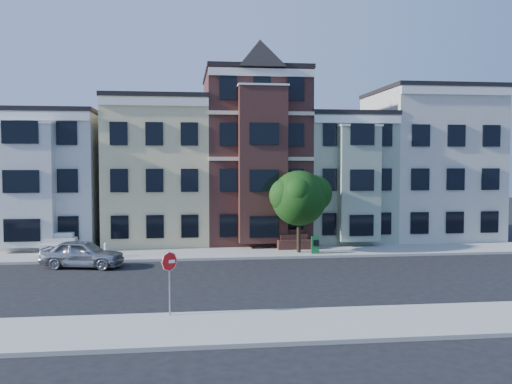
{
  "coord_description": "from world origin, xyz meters",
  "views": [
    {
      "loc": [
        -5.14,
        -27.3,
        5.77
      ],
      "look_at": [
        -1.35,
        2.51,
        4.2
      ],
      "focal_mm": 40.0,
      "sensor_mm": 36.0,
      "label": 1
    }
  ],
  "objects": [
    {
      "name": "stop_sign",
      "position": [
        -5.68,
        -6.4,
        1.48
      ],
      "size": [
        0.73,
        0.32,
        2.66
      ],
      "primitive_type": null,
      "rotation": [
        0.0,
        0.0,
        0.31
      ],
      "color": "#B60D0E",
      "rests_on": "near_sidewalk"
    },
    {
      "name": "fire_hydrant",
      "position": [
        -9.76,
        7.17,
        0.48
      ],
      "size": [
        0.26,
        0.26,
        0.67
      ],
      "primitive_type": "cylinder",
      "rotation": [
        0.0,
        0.0,
        0.11
      ],
      "color": "beige",
      "rests_on": "far_sidewalk"
    },
    {
      "name": "house_white",
      "position": [
        -15.0,
        14.5,
        4.5
      ],
      "size": [
        8.0,
        9.0,
        9.0
      ],
      "primitive_type": "cube",
      "color": "silver",
      "rests_on": "ground"
    },
    {
      "name": "far_sidewalk",
      "position": [
        0.0,
        8.0,
        0.07
      ],
      "size": [
        60.0,
        4.0,
        0.15
      ],
      "primitive_type": "cube",
      "color": "#9E9B93",
      "rests_on": "ground"
    },
    {
      "name": "house_cream",
      "position": [
        13.5,
        14.5,
        5.5
      ],
      "size": [
        8.0,
        9.0,
        11.0
      ],
      "primitive_type": "cube",
      "color": "beige",
      "rests_on": "ground"
    },
    {
      "name": "street_tree",
      "position": [
        1.97,
        7.42,
        3.31
      ],
      "size": [
        6.84,
        6.84,
        6.32
      ],
      "primitive_type": null,
      "rotation": [
        0.0,
        0.0,
        0.31
      ],
      "color": "#1A4712",
      "rests_on": "far_sidewalk"
    },
    {
      "name": "house_green",
      "position": [
        6.5,
        14.5,
        4.5
      ],
      "size": [
        6.0,
        9.0,
        9.0
      ],
      "primitive_type": "cube",
      "color": "gray",
      "rests_on": "ground"
    },
    {
      "name": "ground",
      "position": [
        0.0,
        0.0,
        0.0
      ],
      "size": [
        120.0,
        120.0,
        0.0
      ],
      "primitive_type": "plane",
      "color": "black"
    },
    {
      "name": "newspaper_box",
      "position": [
        2.89,
        6.87,
        0.67
      ],
      "size": [
        0.52,
        0.48,
        1.05
      ],
      "primitive_type": "cube",
      "rotation": [
        0.0,
        0.0,
        -0.13
      ],
      "color": "#154F28",
      "rests_on": "far_sidewalk"
    },
    {
      "name": "parked_car",
      "position": [
        -10.67,
        4.61,
        0.76
      ],
      "size": [
        4.77,
        2.79,
        1.53
      ],
      "primitive_type": "imported",
      "rotation": [
        0.0,
        0.0,
        1.34
      ],
      "color": "#A5A7AE",
      "rests_on": "ground"
    },
    {
      "name": "house_brown",
      "position": [
        0.0,
        14.5,
        6.0
      ],
      "size": [
        7.0,
        9.0,
        12.0
      ],
      "primitive_type": "cube",
      "color": "#3E1F1B",
      "rests_on": "ground"
    },
    {
      "name": "house_yellow",
      "position": [
        -7.0,
        14.5,
        5.0
      ],
      "size": [
        7.0,
        9.0,
        10.0
      ],
      "primitive_type": "cube",
      "color": "beige",
      "rests_on": "ground"
    },
    {
      "name": "near_sidewalk",
      "position": [
        0.0,
        -8.0,
        0.07
      ],
      "size": [
        60.0,
        4.0,
        0.15
      ],
      "primitive_type": "cube",
      "color": "#9E9B93",
      "rests_on": "ground"
    }
  ]
}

